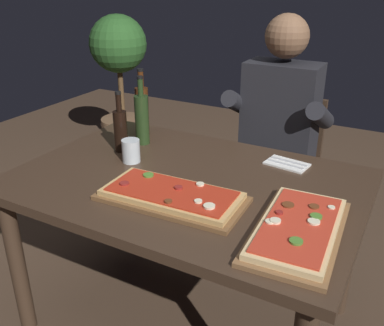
# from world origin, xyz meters

# --- Properties ---
(ground_plane) EXTENTS (6.40, 6.40, 0.00)m
(ground_plane) POSITION_xyz_m (0.00, 0.00, 0.00)
(ground_plane) COLOR #4C3828
(dining_table) EXTENTS (1.40, 0.96, 0.74)m
(dining_table) POSITION_xyz_m (0.00, 0.00, 0.64)
(dining_table) COLOR #3D2B1E
(dining_table) RESTS_ON ground_plane
(pizza_rectangular_front) EXTENTS (0.55, 0.28, 0.05)m
(pizza_rectangular_front) POSITION_xyz_m (0.04, -0.18, 0.76)
(pizza_rectangular_front) COLOR brown
(pizza_rectangular_front) RESTS_ON dining_table
(pizza_rectangular_left) EXTENTS (0.29, 0.52, 0.05)m
(pizza_rectangular_left) POSITION_xyz_m (0.52, -0.18, 0.76)
(pizza_rectangular_left) COLOR brown
(pizza_rectangular_left) RESTS_ON dining_table
(wine_bottle_dark) EXTENTS (0.06, 0.06, 0.28)m
(wine_bottle_dark) POSITION_xyz_m (-0.41, 0.11, 0.85)
(wine_bottle_dark) COLOR black
(wine_bottle_dark) RESTS_ON dining_table
(oil_bottle_amber) EXTENTS (0.07, 0.07, 0.34)m
(oil_bottle_amber) POSITION_xyz_m (-0.45, 0.34, 0.87)
(oil_bottle_amber) COLOR #47230F
(oil_bottle_amber) RESTS_ON dining_table
(vinegar_bottle_green) EXTENTS (0.07, 0.07, 0.33)m
(vinegar_bottle_green) POSITION_xyz_m (-0.38, 0.24, 0.87)
(vinegar_bottle_green) COLOR #233819
(vinegar_bottle_green) RESTS_ON dining_table
(tumbler_near_camera) EXTENTS (0.08, 0.08, 0.10)m
(tumbler_near_camera) POSITION_xyz_m (-0.30, 0.03, 0.79)
(tumbler_near_camera) COLOR silver
(tumbler_near_camera) RESTS_ON dining_table
(napkin_cutlery_set) EXTENTS (0.19, 0.13, 0.01)m
(napkin_cutlery_set) POSITION_xyz_m (0.32, 0.33, 0.74)
(napkin_cutlery_set) COLOR white
(napkin_cutlery_set) RESTS_ON dining_table
(diner_chair) EXTENTS (0.44, 0.44, 0.87)m
(diner_chair) POSITION_xyz_m (0.14, 0.86, 0.49)
(diner_chair) COLOR #3D2B1E
(diner_chair) RESTS_ON ground_plane
(seated_diner) EXTENTS (0.53, 0.41, 1.33)m
(seated_diner) POSITION_xyz_m (0.14, 0.74, 0.74)
(seated_diner) COLOR #23232D
(seated_diner) RESTS_ON ground_plane
(potted_plant_corner) EXTENTS (0.46, 0.46, 1.21)m
(potted_plant_corner) POSITION_xyz_m (-1.45, 1.45, 0.71)
(potted_plant_corner) COLOR #846042
(potted_plant_corner) RESTS_ON ground_plane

